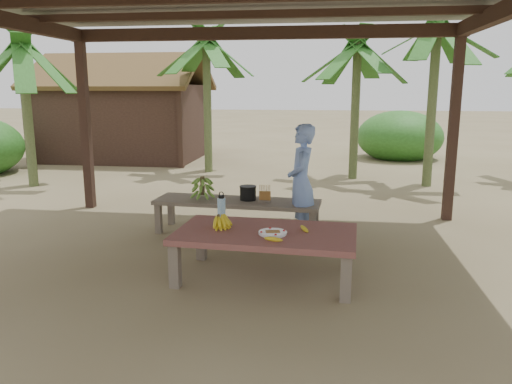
# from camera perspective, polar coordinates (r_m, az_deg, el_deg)

# --- Properties ---
(ground) EXTENTS (80.00, 80.00, 0.00)m
(ground) POSITION_cam_1_polar(r_m,az_deg,el_deg) (5.64, -2.67, -8.08)
(ground) COLOR brown
(ground) RESTS_ON ground
(pavilion) EXTENTS (6.60, 5.60, 2.95)m
(pavilion) POSITION_cam_1_polar(r_m,az_deg,el_deg) (5.36, -3.16, 21.05)
(pavilion) COLOR black
(pavilion) RESTS_ON ground
(work_table) EXTENTS (1.86, 1.11, 0.50)m
(work_table) POSITION_cam_1_polar(r_m,az_deg,el_deg) (5.06, 1.12, -5.20)
(work_table) COLOR brown
(work_table) RESTS_ON ground
(bench) EXTENTS (2.24, 0.74, 0.45)m
(bench) POSITION_cam_1_polar(r_m,az_deg,el_deg) (6.66, -2.18, -1.41)
(bench) COLOR brown
(bench) RESTS_ON ground
(ripe_banana_bunch) EXTENTS (0.32, 0.30, 0.15)m
(ripe_banana_bunch) POSITION_cam_1_polar(r_m,az_deg,el_deg) (5.16, -4.30, -3.27)
(ripe_banana_bunch) COLOR yellow
(ripe_banana_bunch) RESTS_ON work_table
(plate) EXTENTS (0.28, 0.28, 0.04)m
(plate) POSITION_cam_1_polar(r_m,az_deg,el_deg) (4.92, 1.92, -4.71)
(plate) COLOR white
(plate) RESTS_ON work_table
(loose_banana_front) EXTENTS (0.18, 0.06, 0.04)m
(loose_banana_front) POSITION_cam_1_polar(r_m,az_deg,el_deg) (4.71, 2.01, -5.41)
(loose_banana_front) COLOR yellow
(loose_banana_front) RESTS_ON work_table
(loose_banana_side) EXTENTS (0.11, 0.17, 0.04)m
(loose_banana_side) POSITION_cam_1_polar(r_m,az_deg,el_deg) (5.07, 5.56, -4.21)
(loose_banana_side) COLOR yellow
(loose_banana_side) RESTS_ON work_table
(water_flask) EXTENTS (0.09, 0.09, 0.32)m
(water_flask) POSITION_cam_1_polar(r_m,az_deg,el_deg) (5.42, -3.97, -1.88)
(water_flask) COLOR #4199CD
(water_flask) RESTS_ON work_table
(green_banana_stalk) EXTENTS (0.30, 0.30, 0.32)m
(green_banana_stalk) POSITION_cam_1_polar(r_m,az_deg,el_deg) (6.75, -6.13, 0.56)
(green_banana_stalk) COLOR #598C2D
(green_banana_stalk) RESTS_ON bench
(cooking_pot) EXTENTS (0.21, 0.21, 0.18)m
(cooking_pot) POSITION_cam_1_polar(r_m,az_deg,el_deg) (6.65, -0.92, -0.14)
(cooking_pot) COLOR black
(cooking_pot) RESTS_ON bench
(skewer_rack) EXTENTS (0.18, 0.09, 0.24)m
(skewer_rack) POSITION_cam_1_polar(r_m,az_deg,el_deg) (6.49, 1.03, -0.16)
(skewer_rack) COLOR #A57F47
(skewer_rack) RESTS_ON bench
(woman) EXTENTS (0.38, 0.56, 1.48)m
(woman) POSITION_cam_1_polar(r_m,az_deg,el_deg) (6.40, 5.18, 1.17)
(woman) COLOR #7897E4
(woman) RESTS_ON ground
(hut) EXTENTS (4.40, 3.43, 2.85)m
(hut) POSITION_cam_1_polar(r_m,az_deg,el_deg) (14.33, -14.69, 8.17)
(hut) COLOR black
(hut) RESTS_ON ground
(banana_plant_ne) EXTENTS (1.80, 1.80, 3.35)m
(banana_plant_ne) POSITION_cam_1_polar(r_m,az_deg,el_deg) (10.40, 19.95, 16.31)
(banana_plant_ne) COLOR #596638
(banana_plant_ne) RESTS_ON ground
(banana_plant_n) EXTENTS (1.80, 1.80, 3.04)m
(banana_plant_n) POSITION_cam_1_polar(r_m,az_deg,el_deg) (10.86, 11.50, 14.95)
(banana_plant_n) COLOR #596638
(banana_plant_n) RESTS_ON ground
(banana_plant_nw) EXTENTS (1.80, 1.80, 3.20)m
(banana_plant_nw) POSITION_cam_1_polar(r_m,az_deg,el_deg) (11.58, -5.69, 15.68)
(banana_plant_nw) COLOR #596638
(banana_plant_nw) RESTS_ON ground
(banana_plant_w) EXTENTS (1.80, 1.80, 2.94)m
(banana_plant_w) POSITION_cam_1_polar(r_m,az_deg,el_deg) (10.75, -25.15, 13.60)
(banana_plant_w) COLOR #596638
(banana_plant_w) RESTS_ON ground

